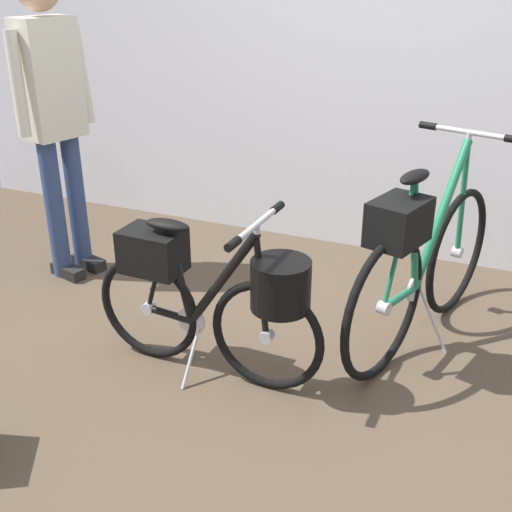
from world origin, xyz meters
name	(u,v)px	position (x,y,z in m)	size (l,w,h in m)	color
ground_plane	(249,402)	(0.00, 0.00, 0.00)	(6.37, 6.37, 0.00)	brown
back_wall	(378,19)	(0.00, 1.92, 1.47)	(6.37, 0.10, 2.94)	silver
folding_bike_foreground	(213,293)	(-0.23, 0.14, 0.43)	(1.16, 0.53, 0.82)	black
display_bike_left	(420,262)	(0.57, 0.77, 0.46)	(0.58, 1.45, 1.04)	black
visitor_near_wall	(53,108)	(-1.57, 0.79, 1.03)	(0.33, 0.52, 1.77)	navy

